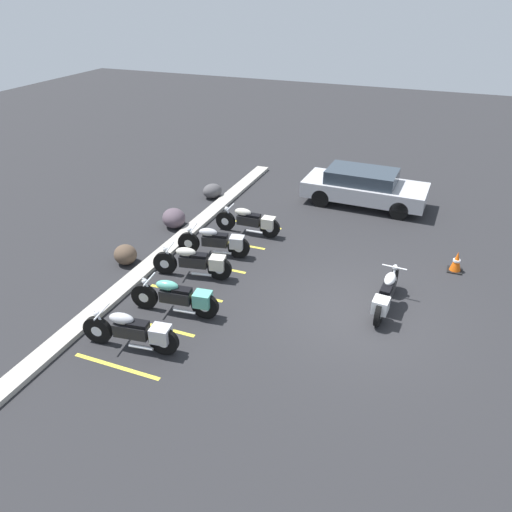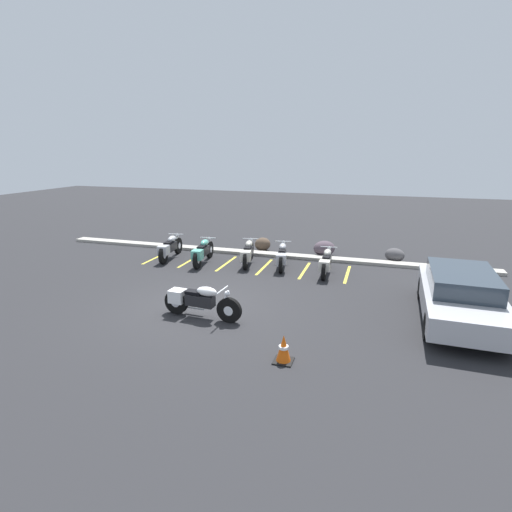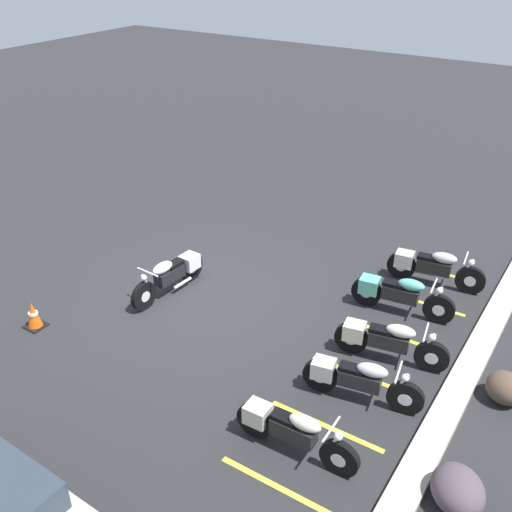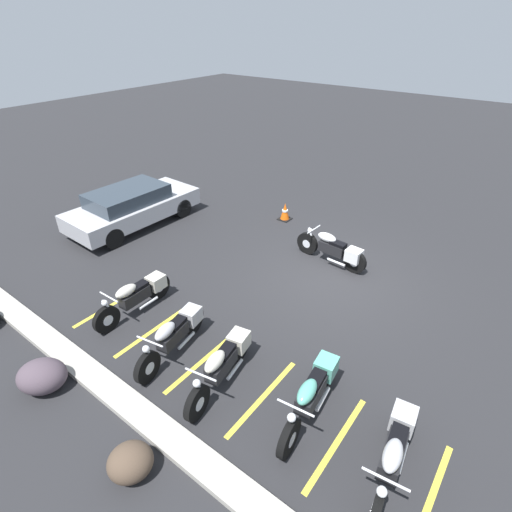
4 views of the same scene
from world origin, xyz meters
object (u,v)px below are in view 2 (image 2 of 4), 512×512
(motorcycle_white_featured, at_px, (198,301))
(landscape_rock_1, at_px, (263,244))
(parked_bike_0, at_px, (170,248))
(parked_bike_4, at_px, (326,262))
(car_silver, at_px, (461,295))
(landscape_rock_2, at_px, (324,248))
(parked_bike_3, at_px, (282,256))
(parked_bike_1, at_px, (203,252))
(landscape_rock_0, at_px, (395,255))
(traffic_cone, at_px, (284,349))
(parked_bike_2, at_px, (248,253))

(motorcycle_white_featured, distance_m, landscape_rock_1, 7.28)
(parked_bike_0, relative_size, parked_bike_4, 1.04)
(car_silver, bearing_deg, landscape_rock_1, -126.90)
(car_silver, distance_m, landscape_rock_2, 6.83)
(parked_bike_3, bearing_deg, landscape_rock_2, -40.25)
(parked_bike_4, xyz_separation_m, landscape_rock_1, (-3.07, 2.61, -0.17))
(parked_bike_1, height_order, parked_bike_4, parked_bike_1)
(landscape_rock_0, relative_size, landscape_rock_2, 0.83)
(parked_bike_4, xyz_separation_m, landscape_rock_2, (-0.42, 2.55, -0.14))
(landscape_rock_2, distance_m, traffic_cone, 8.75)
(parked_bike_1, distance_m, car_silver, 8.89)
(car_silver, bearing_deg, traffic_cone, -46.77)
(motorcycle_white_featured, height_order, parked_bike_4, motorcycle_white_featured)
(parked_bike_4, xyz_separation_m, landscape_rock_0, (2.32, 2.49, -0.19))
(parked_bike_3, xyz_separation_m, landscape_rock_0, (3.99, 2.11, -0.19))
(parked_bike_4, distance_m, car_silver, 4.71)
(parked_bike_0, xyz_separation_m, parked_bike_4, (6.20, -0.19, -0.02))
(parked_bike_4, bearing_deg, parked_bike_3, 75.93)
(parked_bike_2, height_order, car_silver, car_silver)
(parked_bike_1, distance_m, parked_bike_2, 1.73)
(parked_bike_2, xyz_separation_m, landscape_rock_2, (2.57, 2.17, -0.15))
(parked_bike_1, xyz_separation_m, landscape_rock_0, (7.00, 2.52, -0.21))
(parked_bike_0, distance_m, landscape_rock_2, 6.24)
(parked_bike_4, height_order, landscape_rock_0, parked_bike_4)
(car_silver, relative_size, traffic_cone, 7.29)
(parked_bike_1, relative_size, car_silver, 0.52)
(parked_bike_1, xyz_separation_m, traffic_cone, (4.64, -6.16, -0.19))
(parked_bike_3, distance_m, parked_bike_4, 1.71)
(landscape_rock_0, xyz_separation_m, traffic_cone, (-2.36, -8.68, 0.02))
(parked_bike_0, bearing_deg, landscape_rock_2, -75.14)
(parked_bike_2, xyz_separation_m, landscape_rock_1, (-0.08, 2.23, -0.18))
(car_silver, bearing_deg, parked_bike_2, -113.83)
(parked_bike_4, relative_size, landscape_rock_0, 2.88)
(car_silver, xyz_separation_m, landscape_rock_0, (-1.43, 5.33, -0.42))
(landscape_rock_0, bearing_deg, parked_bike_3, -152.12)
(parked_bike_0, distance_m, car_silver, 10.41)
(parked_bike_3, bearing_deg, landscape_rock_0, -72.48)
(landscape_rock_0, bearing_deg, parked_bike_2, -158.35)
(parked_bike_4, bearing_deg, landscape_rock_1, 48.31)
(parked_bike_2, xyz_separation_m, car_silver, (6.74, -3.22, 0.22))
(parked_bike_3, xyz_separation_m, traffic_cone, (1.64, -6.57, -0.17))
(car_silver, bearing_deg, parked_bike_3, -119.00)
(parked_bike_1, height_order, landscape_rock_2, parked_bike_1)
(parked_bike_0, relative_size, traffic_cone, 3.77)
(parked_bike_2, height_order, parked_bike_3, parked_bike_2)
(parked_bike_1, xyz_separation_m, car_silver, (8.43, -2.81, 0.21))
(landscape_rock_1, bearing_deg, landscape_rock_2, -1.25)
(parked_bike_1, distance_m, landscape_rock_0, 7.44)
(parked_bike_4, height_order, landscape_rock_2, parked_bike_4)
(landscape_rock_0, xyz_separation_m, landscape_rock_2, (-2.74, 0.06, 0.05))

